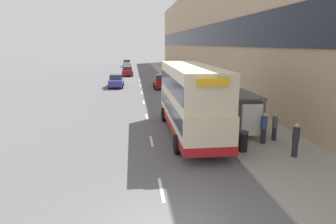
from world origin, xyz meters
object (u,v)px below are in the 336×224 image
at_px(double_decker_bus_near, 190,99).
at_px(litter_bin, 243,141).
at_px(car_2, 116,81).
at_px(pedestrian_2, 264,128).
at_px(car_0, 161,82).
at_px(car_1, 127,63).
at_px(pedestrian_1, 275,127).
at_px(car_3, 127,71).
at_px(pedestrian_at_shelter, 296,140).
at_px(bus_shelter, 245,106).

xyz_separation_m(double_decker_bus_near, litter_bin, (2.08, -3.64, -1.61)).
distance_m(car_2, pedestrian_2, 26.12).
distance_m(car_0, litter_bin, 23.77).
distance_m(car_1, pedestrian_1, 61.05).
xyz_separation_m(car_2, litter_bin, (7.73, -25.49, -0.17)).
bearing_deg(pedestrian_2, car_3, 101.80).
bearing_deg(pedestrian_2, car_1, 97.95).
distance_m(car_0, pedestrian_at_shelter, 25.10).
height_order(car_3, pedestrian_at_shelter, pedestrian_at_shelter).
relative_size(car_2, pedestrian_at_shelter, 2.66).
xyz_separation_m(pedestrian_at_shelter, pedestrian_2, (-0.66, 2.15, 0.02)).
height_order(bus_shelter, pedestrian_2, bus_shelter).
xyz_separation_m(car_0, pedestrian_at_shelter, (4.21, -24.75, 0.13)).
height_order(car_2, car_3, car_3).
distance_m(double_decker_bus_near, litter_bin, 4.49).
distance_m(car_1, pedestrian_2, 61.35).
height_order(car_0, car_1, car_0).
height_order(car_1, pedestrian_at_shelter, pedestrian_at_shelter).
height_order(car_0, litter_bin, car_0).
bearing_deg(litter_bin, pedestrian_2, 34.25).
height_order(car_3, litter_bin, car_3).
xyz_separation_m(pedestrian_2, litter_bin, (-1.60, -1.09, -0.36)).
distance_m(car_2, litter_bin, 26.64).
bearing_deg(car_2, car_0, 162.67).
xyz_separation_m(car_3, litter_bin, (6.45, -39.68, -0.17)).
height_order(bus_shelter, litter_bin, bus_shelter).
xyz_separation_m(pedestrian_1, litter_bin, (-2.46, -1.53, -0.27)).
distance_m(car_0, pedestrian_1, 22.59).
bearing_deg(pedestrian_1, car_3, 103.14).
bearing_deg(double_decker_bus_near, pedestrian_2, -34.66).
relative_size(car_0, car_3, 0.94).
height_order(pedestrian_at_shelter, pedestrian_2, pedestrian_2).
height_order(pedestrian_1, pedestrian_2, pedestrian_2).
xyz_separation_m(car_1, pedestrian_2, (8.49, -60.76, 0.18)).
relative_size(car_1, pedestrian_1, 2.56).
height_order(bus_shelter, pedestrian_1, bus_shelter).
bearing_deg(car_2, bus_shelter, 111.79).
bearing_deg(double_decker_bus_near, car_3, 96.93).
bearing_deg(pedestrian_2, pedestrian_1, 27.04).
height_order(double_decker_bus_near, car_1, double_decker_bus_near).
relative_size(car_1, car_2, 0.89).
xyz_separation_m(bus_shelter, pedestrian_2, (0.38, -2.01, -0.85)).
height_order(bus_shelter, car_1, bus_shelter).
height_order(double_decker_bus_near, pedestrian_1, double_decker_bus_near).
distance_m(bus_shelter, car_1, 59.32).
height_order(bus_shelter, car_2, bus_shelter).
bearing_deg(pedestrian_1, double_decker_bus_near, 155.03).
bearing_deg(litter_bin, car_2, 106.87).
bearing_deg(litter_bin, bus_shelter, 68.48).
xyz_separation_m(car_0, car_3, (-4.51, 15.99, -0.04)).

